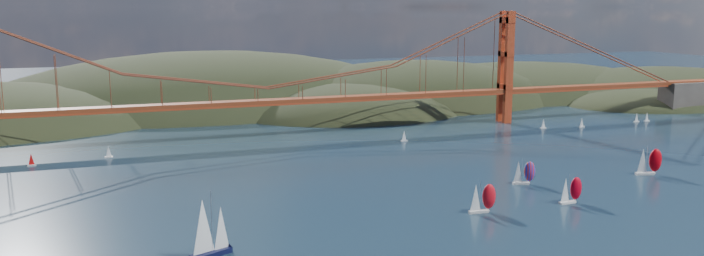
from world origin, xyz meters
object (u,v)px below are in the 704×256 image
racer_2 (649,161)px  racer_rwb (524,172)px  sloop_navy (209,228)px  racer_0 (482,198)px  racer_1 (570,190)px

racer_2 → racer_rwb: racer_2 is taller
sloop_navy → racer_rwb: bearing=-7.3°
racer_0 → racer_rwb: (28.88, 23.14, -0.34)m
racer_0 → racer_1: (29.25, -0.48, -0.22)m
racer_1 → racer_0: bearing=175.1°
racer_1 → sloop_navy: bearing=-179.2°
racer_2 → racer_1: bearing=-143.0°
racer_1 → racer_2: bearing=19.2°
sloop_navy → racer_0: sloop_navy is taller
racer_0 → racer_1: racer_0 is taller
racer_0 → racer_1: bearing=1.8°
racer_0 → racer_2: (76.62, 19.76, 0.48)m
racer_1 → racer_rwb: 23.63m
racer_0 → racer_rwb: 37.01m
sloop_navy → racer_0: (76.98, 9.32, -2.54)m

